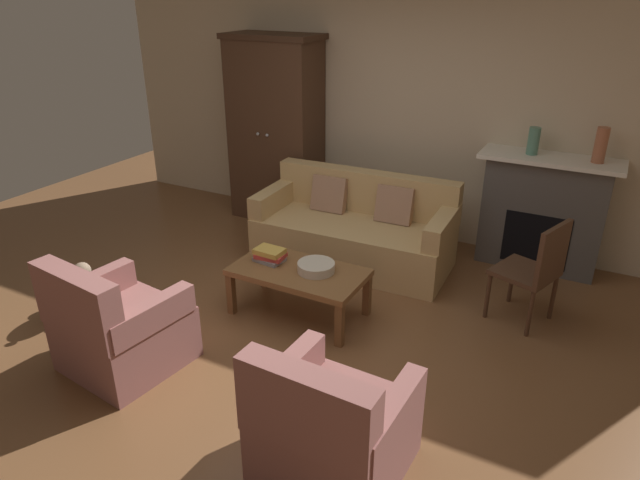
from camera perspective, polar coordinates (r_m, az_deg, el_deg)
The scene contains 14 objects.
ground_plane at distance 4.57m, azimuth -4.01°, elevation -9.92°, with size 9.60×9.60×0.00m, color brown.
back_wall at distance 6.18m, azimuth 8.47°, elevation 13.28°, with size 7.20×0.10×2.80m, color beige.
fireplace at distance 5.84m, azimuth 21.46°, elevation 2.64°, with size 1.26×0.48×1.12m.
armoire at distance 6.58m, azimuth -4.47°, elevation 10.97°, with size 1.06×0.57×2.08m.
couch at distance 5.65m, azimuth 3.54°, elevation 0.88°, with size 1.95×0.92×0.86m.
coffee_table at distance 4.70m, azimuth -2.16°, elevation -3.57°, with size 1.10×0.60×0.42m.
fruit_bowl at distance 4.63m, azimuth -0.40°, elevation -2.74°, with size 0.31×0.31×0.08m, color beige.
book_stack at distance 4.81m, azimuth -5.07°, elevation -1.51°, with size 0.27×0.20×0.11m.
mantel_vase_jade at distance 5.65m, azimuth 20.68°, elevation 9.30°, with size 0.10×0.10×0.25m, color slate.
mantel_vase_terracotta at distance 5.60m, azimuth 26.39°, elevation 8.54°, with size 0.11×0.11×0.31m, color #A86042.
armchair_near_left at distance 4.35m, azimuth -19.63°, elevation -8.44°, with size 0.86×0.86×0.88m.
armchair_near_right at distance 3.32m, azimuth 1.15°, elevation -18.57°, with size 0.80×0.80×0.88m.
side_chair_wooden at distance 4.83m, azimuth 20.92°, elevation -2.55°, with size 0.56×0.56×0.90m.
dog at distance 5.19m, azimuth -23.92°, elevation -4.53°, with size 0.30×0.56×0.39m.
Camera 1 is at (2.05, -3.17, 2.58)m, focal length 31.82 mm.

